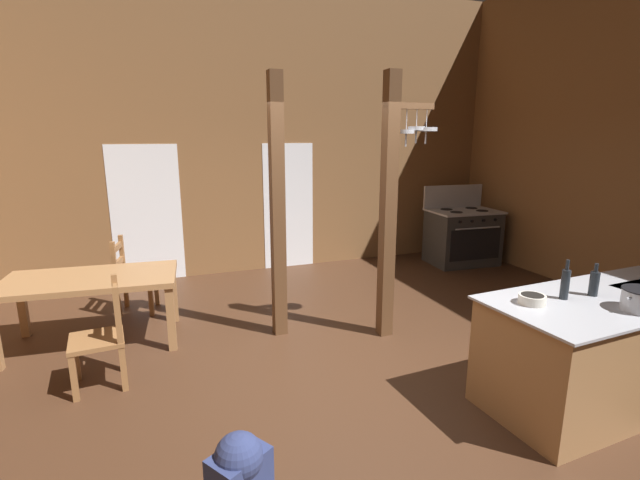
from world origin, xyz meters
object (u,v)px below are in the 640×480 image
(kitchen_island, at_px, (606,348))
(backpack, at_px, (240,480))
(dining_table, at_px, (91,285))
(mixing_bowl_on_counter, at_px, (532,299))
(stove_range, at_px, (462,236))
(ladderback_chair_by_post, at_px, (103,337))
(ladderback_chair_near_window, at_px, (132,277))
(bottle_tall_on_counter, at_px, (565,284))
(bottle_short_on_counter, at_px, (594,283))

(kitchen_island, bearing_deg, backpack, -175.47)
(kitchen_island, height_order, backpack, kitchen_island)
(kitchen_island, bearing_deg, dining_table, 147.14)
(dining_table, height_order, mixing_bowl_on_counter, mixing_bowl_on_counter)
(stove_range, bearing_deg, ladderback_chair_by_post, -158.36)
(dining_table, xyz_separation_m, ladderback_chair_near_window, (0.36, 0.83, -0.20))
(stove_range, bearing_deg, kitchen_island, -111.51)
(stove_range, distance_m, mixing_bowl_on_counter, 4.44)
(dining_table, distance_m, mixing_bowl_on_counter, 4.22)
(backpack, height_order, mixing_bowl_on_counter, mixing_bowl_on_counter)
(bottle_tall_on_counter, bearing_deg, ladderback_chair_by_post, 155.15)
(dining_table, xyz_separation_m, bottle_short_on_counter, (3.94, -2.58, 0.37))
(bottle_short_on_counter, bearing_deg, stove_range, 66.13)
(bottle_tall_on_counter, bearing_deg, dining_table, 145.05)
(mixing_bowl_on_counter, relative_size, bottle_short_on_counter, 0.75)
(stove_range, distance_m, ladderback_chair_near_window, 5.29)
(dining_table, xyz_separation_m, backpack, (1.00, -2.90, -0.34))
(backpack, bearing_deg, stove_range, 41.69)
(dining_table, height_order, bottle_tall_on_counter, bottle_tall_on_counter)
(stove_range, distance_m, backpack, 6.20)
(bottle_tall_on_counter, distance_m, bottle_short_on_counter, 0.29)
(backpack, relative_size, bottle_tall_on_counter, 1.86)
(dining_table, bearing_deg, bottle_tall_on_counter, -34.95)
(stove_range, height_order, ladderback_chair_by_post, stove_range)
(kitchen_island, relative_size, backpack, 3.71)
(kitchen_island, bearing_deg, stove_range, 68.49)
(bottle_tall_on_counter, relative_size, bottle_short_on_counter, 1.19)
(ladderback_chair_near_window, bearing_deg, ladderback_chair_by_post, -96.09)
(ladderback_chair_near_window, height_order, bottle_short_on_counter, bottle_short_on_counter)
(bottle_tall_on_counter, bearing_deg, ladderback_chair_near_window, 134.30)
(ladderback_chair_by_post, distance_m, mixing_bowl_on_counter, 3.59)
(backpack, bearing_deg, mixing_bowl_on_counter, 8.33)
(ladderback_chair_near_window, distance_m, backpack, 3.78)
(stove_range, distance_m, bottle_short_on_counter, 4.20)
(bottle_tall_on_counter, bearing_deg, kitchen_island, -11.80)
(stove_range, bearing_deg, dining_table, -167.71)
(backpack, xyz_separation_m, bottle_short_on_counter, (2.94, 0.31, 0.70))
(ladderback_chair_by_post, bearing_deg, stove_range, 21.64)
(ladderback_chair_near_window, relative_size, mixing_bowl_on_counter, 4.71)
(ladderback_chair_near_window, relative_size, backpack, 1.59)
(mixing_bowl_on_counter, bearing_deg, stove_range, 58.80)
(kitchen_island, distance_m, stove_range, 4.17)
(ladderback_chair_by_post, distance_m, bottle_tall_on_counter, 3.89)
(stove_range, xyz_separation_m, ladderback_chair_by_post, (-5.46, -2.17, -0.03))
(dining_table, bearing_deg, ladderback_chair_near_window, 66.66)
(kitchen_island, xyz_separation_m, mixing_bowl_on_counter, (-0.76, 0.10, 0.49))
(kitchen_island, xyz_separation_m, ladderback_chair_by_post, (-3.93, 1.71, -0.00))
(stove_range, xyz_separation_m, mixing_bowl_on_counter, (-2.29, -3.78, 0.47))
(mixing_bowl_on_counter, bearing_deg, dining_table, 142.61)
(ladderback_chair_by_post, bearing_deg, bottle_short_on_counter, -23.50)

